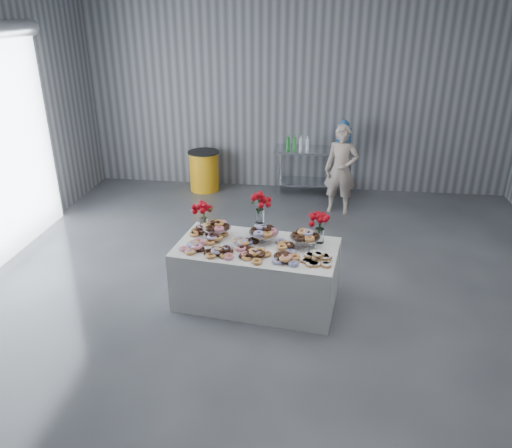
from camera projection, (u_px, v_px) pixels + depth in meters
The scene contains 16 objects.
ground at pixel (274, 314), 5.93m from camera, with size 9.00×9.00×0.00m, color #383A40.
room_walls at pixel (251, 86), 4.95m from camera, with size 8.04×9.04×4.02m.
display_table at pixel (257, 274), 6.06m from camera, with size 1.90×1.00×0.75m, color white.
prep_table at pixel (314, 164), 9.35m from camera, with size 1.50×0.60×0.90m.
donut_mounds at pixel (256, 245), 5.84m from camera, with size 1.80×0.80×0.09m, color #CE8C4B, non-canonical shape.
cake_stand_left at pixel (216, 226), 6.11m from camera, with size 0.36×0.36×0.17m.
cake_stand_mid at pixel (264, 231), 5.97m from camera, with size 0.36×0.36×0.17m.
cake_stand_right at pixel (305, 236), 5.86m from camera, with size 0.36×0.36×0.17m.
danish_pile at pixel (318, 256), 5.58m from camera, with size 0.48×0.48×0.11m, color white, non-canonical shape.
bouquet_left at pixel (203, 210), 6.18m from camera, with size 0.26×0.26×0.42m.
bouquet_right at pixel (320, 220), 5.89m from camera, with size 0.26×0.26×0.42m.
bouquet_center at pixel (260, 206), 6.07m from camera, with size 0.26×0.26×0.57m.
water_jug at pixel (343, 137), 9.07m from camera, with size 0.28×0.28×0.55m.
drink_bottles at pixel (298, 143), 9.12m from camera, with size 0.54×0.08×0.27m, color #268C33, non-canonical shape.
person at pixel (341, 170), 8.52m from camera, with size 0.56×0.37×1.54m, color #CC8C93.
trash_barrel at pixel (204, 171), 9.69m from camera, with size 0.60×0.60×0.77m.
Camera 1 is at (0.43, -4.96, 3.41)m, focal length 35.00 mm.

